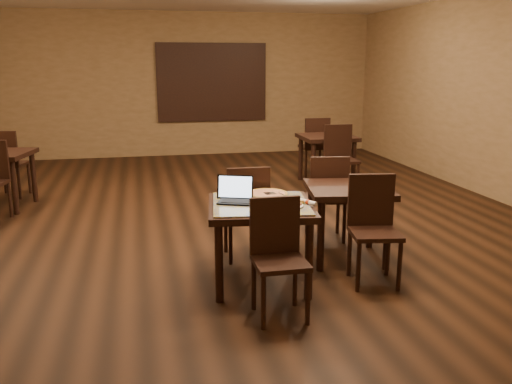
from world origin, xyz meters
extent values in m
plane|color=black|center=(0.00, 0.00, 0.00)|extent=(10.00, 10.00, 0.00)
cube|color=olive|center=(0.00, 5.00, 1.50)|extent=(8.00, 0.02, 3.00)
cube|color=olive|center=(0.00, -5.00, 1.50)|extent=(8.00, 0.02, 3.00)
cube|color=olive|center=(4.00, 0.00, 1.50)|extent=(0.02, 10.00, 3.00)
cube|color=#27598F|center=(0.50, 4.97, 1.55)|extent=(2.20, 0.04, 1.50)
cube|color=black|center=(0.50, 4.95, 1.55)|extent=(2.34, 0.02, 1.64)
cylinder|color=black|center=(-0.49, -2.53, 0.35)|extent=(0.07, 0.07, 0.71)
cylinder|color=black|center=(-0.39, -1.77, 0.35)|extent=(0.07, 0.07, 0.71)
cylinder|color=black|center=(0.26, -2.63, 0.35)|extent=(0.07, 0.07, 0.71)
cylinder|color=black|center=(0.37, -1.88, 0.35)|extent=(0.07, 0.07, 0.71)
cube|color=black|center=(-0.06, -2.20, 0.72)|extent=(1.04, 1.04, 0.06)
cube|color=#1C36B7|center=(-0.06, -2.20, 0.76)|extent=(0.95, 0.95, 0.02)
cylinder|color=black|center=(-0.24, -3.08, 0.22)|extent=(0.04, 0.04, 0.44)
cylinder|color=black|center=(-0.24, -2.73, 0.22)|extent=(0.04, 0.04, 0.44)
cylinder|color=black|center=(0.11, -3.08, 0.22)|extent=(0.04, 0.04, 0.44)
cylinder|color=black|center=(0.11, -2.73, 0.22)|extent=(0.04, 0.04, 0.44)
cube|color=black|center=(-0.06, -2.90, 0.46)|extent=(0.41, 0.41, 0.04)
cube|color=black|center=(-0.06, -2.72, 0.71)|extent=(0.41, 0.04, 0.47)
cylinder|color=black|center=(0.13, -1.33, 0.23)|extent=(0.04, 0.04, 0.46)
cylinder|color=black|center=(0.12, -1.69, 0.23)|extent=(0.04, 0.04, 0.46)
cylinder|color=black|center=(-0.24, -1.32, 0.23)|extent=(0.04, 0.04, 0.46)
cylinder|color=black|center=(-0.25, -1.68, 0.23)|extent=(0.04, 0.04, 0.46)
cube|color=black|center=(-0.06, -1.50, 0.48)|extent=(0.44, 0.44, 0.04)
cube|color=black|center=(-0.07, -1.70, 0.74)|extent=(0.43, 0.05, 0.49)
cube|color=black|center=(-0.26, -2.15, 0.77)|extent=(0.39, 0.34, 0.02)
cube|color=black|center=(-0.26, -2.04, 0.88)|extent=(0.33, 0.17, 0.22)
cube|color=silver|center=(-0.26, -2.04, 0.88)|extent=(0.29, 0.14, 0.19)
cylinder|color=white|center=(0.16, -2.38, 0.77)|extent=(0.24, 0.24, 0.01)
cylinder|color=silver|center=(0.06, -1.96, 0.77)|extent=(0.36, 0.36, 0.01)
cylinder|color=beige|center=(0.06, -1.96, 0.78)|extent=(0.37, 0.37, 0.02)
torus|color=gold|center=(0.06, -1.96, 0.78)|extent=(0.38, 0.38, 0.02)
cube|color=silver|center=(0.08, -1.98, 0.79)|extent=(0.14, 0.26, 0.01)
cylinder|color=white|center=(0.34, -2.34, 0.78)|extent=(0.12, 0.18, 0.04)
cylinder|color=#A03013|center=(0.34, -2.34, 0.78)|extent=(0.05, 0.05, 0.04)
cylinder|color=black|center=(1.60, 1.32, 0.38)|extent=(0.07, 0.07, 0.76)
cylinder|color=black|center=(1.60, 2.00, 0.38)|extent=(0.07, 0.07, 0.76)
cylinder|color=black|center=(2.28, 1.32, 0.38)|extent=(0.07, 0.07, 0.76)
cylinder|color=black|center=(2.28, 2.00, 0.38)|extent=(0.07, 0.07, 0.76)
cube|color=black|center=(1.94, 1.66, 0.77)|extent=(0.86, 0.86, 0.06)
cylinder|color=black|center=(1.75, 0.77, 0.24)|extent=(0.04, 0.04, 0.48)
cylinder|color=black|center=(1.75, 1.16, 0.24)|extent=(0.04, 0.04, 0.48)
cylinder|color=black|center=(2.13, 0.77, 0.24)|extent=(0.04, 0.04, 0.48)
cylinder|color=black|center=(2.13, 1.16, 0.24)|extent=(0.04, 0.04, 0.48)
cube|color=black|center=(1.94, 0.96, 0.50)|extent=(0.45, 0.45, 0.04)
cube|color=black|center=(1.94, 1.17, 0.78)|extent=(0.45, 0.04, 0.51)
cylinder|color=black|center=(2.13, 2.55, 0.24)|extent=(0.04, 0.04, 0.48)
cylinder|color=black|center=(2.13, 2.16, 0.24)|extent=(0.04, 0.04, 0.48)
cylinder|color=black|center=(1.75, 2.55, 0.24)|extent=(0.04, 0.04, 0.48)
cylinder|color=black|center=(1.75, 2.16, 0.24)|extent=(0.04, 0.04, 0.48)
cube|color=black|center=(1.94, 2.36, 0.50)|extent=(0.45, 0.45, 0.04)
cube|color=black|center=(1.94, 2.15, 0.78)|extent=(0.45, 0.04, 0.51)
cylinder|color=black|center=(-2.74, 0.74, 0.37)|extent=(0.07, 0.07, 0.74)
cylinder|color=black|center=(-2.60, 1.40, 0.37)|extent=(0.07, 0.07, 0.74)
cylinder|color=black|center=(-2.78, 0.60, 0.24)|extent=(0.04, 0.04, 0.47)
cylinder|color=black|center=(-2.78, 1.96, 0.24)|extent=(0.04, 0.04, 0.47)
cylinder|color=black|center=(-2.85, 1.60, 0.24)|extent=(0.04, 0.04, 0.47)
cylinder|color=black|center=(-3.15, 2.04, 0.24)|extent=(0.04, 0.04, 0.47)
cube|color=black|center=(-3.00, 1.82, 0.49)|extent=(0.52, 0.52, 0.04)
cube|color=black|center=(-3.04, 1.62, 0.76)|extent=(0.44, 0.13, 0.50)
cylinder|color=black|center=(0.57, -2.04, 0.36)|extent=(0.07, 0.07, 0.72)
cylinder|color=black|center=(0.68, -1.39, 0.36)|extent=(0.07, 0.07, 0.72)
cylinder|color=black|center=(1.21, -2.14, 0.36)|extent=(0.07, 0.07, 0.72)
cylinder|color=black|center=(1.32, -1.50, 0.36)|extent=(0.07, 0.07, 0.72)
cube|color=black|center=(0.95, -1.77, 0.73)|extent=(0.94, 0.94, 0.06)
cylinder|color=black|center=(0.74, -2.58, 0.23)|extent=(0.04, 0.04, 0.46)
cylinder|color=black|center=(0.80, -2.22, 0.23)|extent=(0.04, 0.04, 0.46)
cylinder|color=black|center=(1.10, -2.64, 0.23)|extent=(0.04, 0.04, 0.46)
cylinder|color=black|center=(1.16, -2.28, 0.23)|extent=(0.04, 0.04, 0.46)
cube|color=black|center=(0.95, -2.43, 0.48)|extent=(0.49, 0.49, 0.04)
cube|color=black|center=(0.98, -2.24, 0.74)|extent=(0.43, 0.11, 0.49)
cylinder|color=black|center=(1.16, -0.96, 0.23)|extent=(0.04, 0.04, 0.46)
cylinder|color=black|center=(1.10, -1.32, 0.23)|extent=(0.04, 0.04, 0.46)
cylinder|color=black|center=(0.80, -0.89, 0.23)|extent=(0.04, 0.04, 0.46)
cylinder|color=black|center=(0.74, -1.26, 0.23)|extent=(0.04, 0.04, 0.46)
cube|color=black|center=(0.95, -1.11, 0.48)|extent=(0.49, 0.49, 0.04)
cube|color=black|center=(0.92, -1.30, 0.74)|extent=(0.43, 0.11, 0.49)
camera|label=1|loc=(-1.10, -6.75, 1.99)|focal=38.00mm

